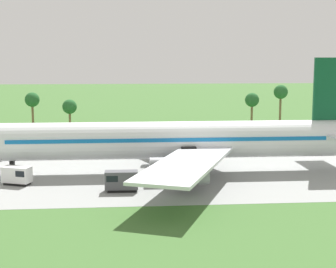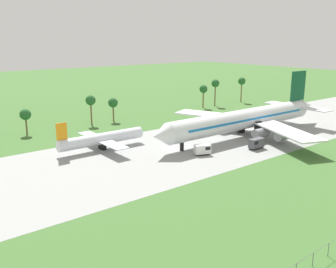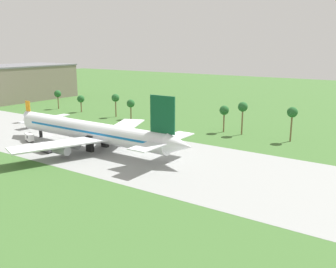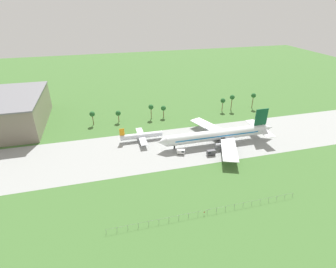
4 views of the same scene
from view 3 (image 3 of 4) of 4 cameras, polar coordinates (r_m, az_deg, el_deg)
The scene contains 8 objects.
ground_plane at distance 145.52m, azimuth -18.21°, elevation -0.20°, with size 600.00×600.00×0.00m, color #3D662D.
taxiway_strip at distance 145.52m, azimuth -18.22°, elevation -0.20°, with size 320.00×44.00×0.02m.
jet_airliner at distance 121.59m, azimuth -11.20°, elevation 0.32°, with size 73.32×56.58×19.14m.
regional_aircraft at distance 164.40m, azimuth -18.20°, elevation 2.38°, with size 25.62×22.91×9.18m.
baggage_tug at distance 137.63m, azimuth -20.35°, elevation -0.49°, with size 4.72×3.40×2.79m.
fuel_truck at distance 122.33m, azimuth -18.08°, elevation -1.92°, with size 4.76×2.10×2.99m.
terminal_building at distance 250.35m, azimuth -21.65°, elevation 7.38°, with size 36.72×61.20×20.82m.
palm_tree_row at distance 161.43m, azimuth -2.48°, elevation 4.75°, with size 124.70×3.60×12.27m.
Camera 3 is at (113.46, -85.17, 32.40)m, focal length 40.00 mm.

